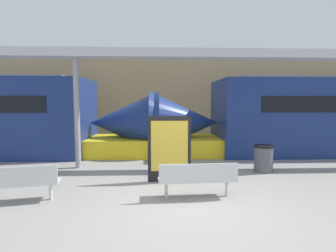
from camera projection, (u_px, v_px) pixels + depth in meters
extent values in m
plane|color=gray|center=(190.00, 208.00, 5.36)|extent=(60.00, 60.00, 0.00)
cube|color=tan|center=(169.00, 97.00, 14.86)|extent=(56.00, 0.20, 5.00)
cone|color=navy|center=(184.00, 122.00, 11.06)|extent=(2.88, 2.63, 2.63)
cube|color=yellow|center=(190.00, 145.00, 11.15)|extent=(2.59, 2.46, 0.70)
cone|color=navy|center=(125.00, 123.00, 10.96)|extent=(2.88, 2.63, 2.63)
cube|color=yellow|center=(118.00, 146.00, 11.03)|extent=(2.59, 2.46, 0.70)
cube|color=silver|center=(197.00, 180.00, 5.93)|extent=(1.77, 0.52, 0.04)
cube|color=silver|center=(199.00, 173.00, 5.71)|extent=(1.75, 0.12, 0.39)
cylinder|color=silver|center=(166.00, 190.00, 5.88)|extent=(0.07, 0.07, 0.39)
cylinder|color=silver|center=(227.00, 188.00, 6.01)|extent=(0.07, 0.07, 0.39)
cube|color=silver|center=(13.00, 184.00, 5.60)|extent=(1.89, 0.80, 0.04)
cube|color=silver|center=(10.00, 177.00, 5.39)|extent=(1.81, 0.41, 0.39)
cylinder|color=silver|center=(51.00, 191.00, 5.79)|extent=(0.07, 0.07, 0.39)
cylinder|color=#4C4F54|center=(263.00, 159.00, 8.14)|extent=(0.56, 0.56, 0.77)
cylinder|color=black|center=(264.00, 146.00, 8.10)|extent=(0.59, 0.59, 0.06)
cube|color=black|center=(169.00, 149.00, 7.07)|extent=(1.17, 0.06, 1.79)
cube|color=gold|center=(169.00, 146.00, 7.03)|extent=(0.99, 0.01, 1.36)
cylinder|color=gray|center=(77.00, 114.00, 8.51)|extent=(0.18, 0.18, 3.59)
cube|color=#B7B7BC|center=(75.00, 53.00, 8.35)|extent=(28.00, 0.60, 0.28)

